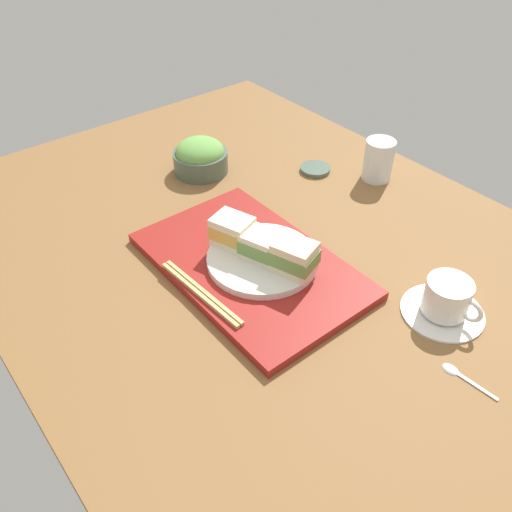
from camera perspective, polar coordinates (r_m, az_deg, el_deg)
name	(u,v)px	position (r cm, az deg, el deg)	size (l,w,h in cm)	color
ground_plane	(268,256)	(106.25, 1.28, 0.01)	(140.00, 100.00, 3.00)	brown
serving_tray	(250,265)	(100.43, -0.60, -0.97)	(43.28, 27.42, 1.78)	maroon
sandwich_plate	(262,259)	(99.33, 0.66, -0.32)	(20.57, 20.57, 1.38)	silver
sandwich_near	(232,231)	(100.21, -2.52, 2.65)	(8.69, 7.74, 5.72)	#EFE5C1
sandwich_middle	(262,246)	(97.31, 0.68, 1.11)	(8.69, 7.95, 4.98)	#EFE5C1
sandwich_far	(294,257)	(94.26, 4.07, -0.12)	(9.05, 7.93, 5.95)	beige
salad_bowl	(200,157)	(128.72, -5.93, 10.42)	(12.85, 12.85, 8.17)	#4C6051
chopsticks_pair	(201,293)	(93.60, -5.86, -3.89)	(21.04, 2.89, 0.70)	tan
coffee_cup	(446,301)	(95.93, 19.55, -4.50)	(14.08, 14.08, 6.99)	white
drinking_glass	(378,160)	(127.86, 12.87, 9.91)	(6.79, 6.79, 9.56)	silver
small_sauce_dish	(315,169)	(130.41, 6.31, 9.15)	(7.10, 7.10, 1.01)	#4C6051
teaspoon	(458,373)	(89.31, 20.63, -11.51)	(9.30, 2.21, 0.80)	silver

